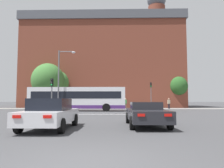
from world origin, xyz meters
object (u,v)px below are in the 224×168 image
Objects in this scene: traffic_light_far_right at (151,91)px; pedestrian_walking_west at (54,102)px; street_lamp_junction at (61,74)px; car_roadster_right at (146,114)px; pedestrian_walking_east at (126,102)px; bus_crossing_lead at (77,98)px; pedestrian_waiting at (169,103)px; traffic_light_near_left at (52,90)px; car_saloon_left at (51,113)px.

pedestrian_walking_west is (-16.25, -0.06, -1.85)m from traffic_light_far_right.
traffic_light_far_right is 16.04m from street_lamp_junction.
car_roadster_right is 2.80× the size of pedestrian_walking_east.
traffic_light_far_right is at bearing 126.77° from bus_crossing_lead.
pedestrian_waiting is 0.94× the size of pedestrian_walking_west.
street_lamp_junction is (-8.55, 14.99, 3.99)m from car_roadster_right.
car_roadster_right is 1.36× the size of traffic_light_near_left.
pedestrian_walking_east is 11.99m from pedestrian_walking_west.
traffic_light_near_left is (-3.45, 11.46, 1.71)m from car_saloon_left.
pedestrian_walking_west is at bearing -164.87° from pedestrian_walking_east.
traffic_light_near_left reaches higher than pedestrian_walking_west.
car_roadster_right is 27.52m from pedestrian_walking_west.
bus_crossing_lead is at bearing 161.84° from pedestrian_walking_west.
traffic_light_far_right is at bearing 71.00° from car_saloon_left.
car_saloon_left is 0.95× the size of car_roadster_right.
bus_crossing_lead reaches higher than pedestrian_walking_west.
street_lamp_junction is at bearing -47.44° from bus_crossing_lead.
car_saloon_left is 28.45m from pedestrian_waiting.
traffic_light_far_right reaches higher than pedestrian_walking_east.
pedestrian_waiting is (6.98, 24.54, 0.36)m from car_roadster_right.
car_saloon_left is 17.21m from street_lamp_junction.
traffic_light_far_right reaches higher than car_roadster_right.
traffic_light_far_right is 2.50× the size of pedestrian_walking_east.
car_roadster_right is at bearing -99.36° from traffic_light_far_right.
bus_crossing_lead is 10.60m from pedestrian_walking_east.
bus_crossing_lead reaches higher than car_roadster_right.
traffic_light_near_left is 0.82× the size of traffic_light_far_right.
car_saloon_left is 2.55× the size of pedestrian_walking_west.
bus_crossing_lead is 6.77× the size of pedestrian_walking_west.
traffic_light_near_left is 1.97× the size of pedestrian_walking_west.
pedestrian_waiting is 19.15m from pedestrian_walking_west.
street_lamp_junction reaches higher than pedestrian_waiting.
street_lamp_junction is 10.93m from pedestrian_walking_west.
traffic_light_far_right is 16.36m from pedestrian_walking_west.
pedestrian_walking_west reaches higher than car_roadster_right.
pedestrian_walking_east is at bearing 89.34° from car_roadster_right.
bus_crossing_lead is at bearing 111.20° from car_roadster_right.
traffic_light_far_right is (8.88, 26.08, 2.20)m from car_saloon_left.
traffic_light_far_right is 4.67m from pedestrian_walking_east.
car_saloon_left is 27.64m from traffic_light_far_right.
pedestrian_walking_west is (-5.37, 8.07, -0.56)m from bus_crossing_lead.
pedestrian_walking_east is (8.37, 9.86, -3.62)m from street_lamp_junction.
pedestrian_waiting is (13.78, 7.94, -0.63)m from bus_crossing_lead.
car_roadster_right is 0.40× the size of bus_crossing_lead.
pedestrian_walking_west is at bearing -179.80° from traffic_light_far_right.
traffic_light_near_left is 21.03m from pedestrian_waiting.
pedestrian_walking_west is at bearing -146.35° from bus_crossing_lead.
traffic_light_near_left is at bearing 128.14° from car_roadster_right.
bus_crossing_lead is at bearing -114.46° from pedestrian_walking_east.
traffic_light_far_right is 0.57× the size of street_lamp_junction.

